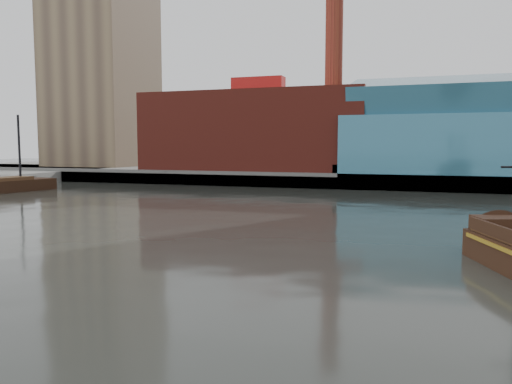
% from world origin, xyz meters
% --- Properties ---
extents(ground, '(400.00, 400.00, 0.00)m').
position_xyz_m(ground, '(0.00, 0.00, 0.00)').
color(ground, '#262823').
rests_on(ground, ground).
extents(promenade_far, '(220.00, 60.00, 2.00)m').
position_xyz_m(promenade_far, '(0.00, 92.00, 1.00)').
color(promenade_far, slate).
rests_on(promenade_far, ground).
extents(seawall, '(220.00, 1.00, 2.60)m').
position_xyz_m(seawall, '(0.00, 62.50, 1.30)').
color(seawall, '#4C4C49').
rests_on(seawall, ground).
extents(skyline, '(149.00, 45.00, 62.00)m').
position_xyz_m(skyline, '(5.21, 84.56, 24.55)').
color(skyline, brown).
rests_on(skyline, promenade_far).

